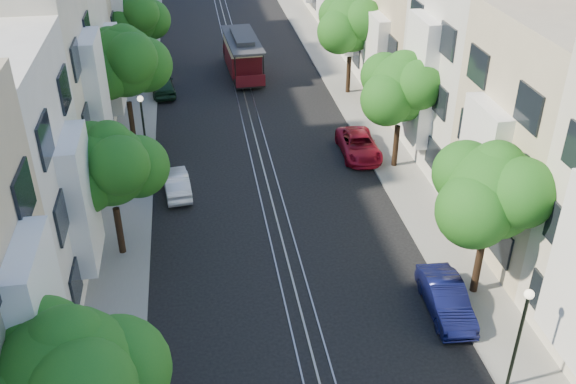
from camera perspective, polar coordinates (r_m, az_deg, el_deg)
name	(u,v)px	position (r m, az deg, el deg)	size (l,w,h in m)	color
ground	(250,117)	(41.92, -3.38, 6.66)	(200.00, 200.00, 0.00)	black
sidewalk_east	(359,109)	(43.12, 6.32, 7.32)	(2.50, 80.00, 0.12)	gray
sidewalk_west	(136,124)	(41.91, -13.34, 5.94)	(2.50, 80.00, 0.12)	gray
rail_left	(242,118)	(41.87, -4.13, 6.62)	(0.06, 80.00, 0.02)	gray
rail_slot	(250,117)	(41.92, -3.38, 6.68)	(0.06, 80.00, 0.02)	gray
rail_right	(259,116)	(41.97, -2.63, 6.73)	(0.06, 80.00, 0.02)	gray
lane_line	(250,117)	(41.92, -3.38, 6.67)	(0.08, 80.00, 0.01)	tan
townhouses_east	(435,30)	(42.73, 12.93, 13.84)	(7.75, 72.00, 12.00)	beige
townhouses_west	(45,51)	(40.75, -20.79, 11.68)	(7.75, 72.00, 11.76)	silver
tree_e_b	(493,194)	(25.16, 17.77, -0.17)	(4.93, 4.08, 6.68)	black
tree_e_c	(402,89)	(34.32, 10.14, 8.97)	(4.84, 3.99, 6.52)	black
tree_e_d	(352,25)	(44.22, 5.70, 14.57)	(5.01, 4.16, 6.85)	black
tree_w_a	(71,381)	(17.63, -18.74, -15.61)	(4.93, 4.08, 6.68)	black
tree_w_b	(111,167)	(27.46, -15.48, 2.12)	(4.72, 3.87, 6.27)	black
tree_w_c	(125,63)	(37.27, -14.30, 11.03)	(5.13, 4.28, 7.09)	black
tree_w_d	(135,18)	(47.90, -13.42, 14.84)	(4.84, 3.99, 6.52)	black
lamp_east	(522,325)	(22.31, 20.05, -11.06)	(0.32, 0.32, 4.16)	black
lamp_west	(143,121)	(35.24, -12.77, 6.17)	(0.32, 0.32, 4.16)	black
cable_car	(243,53)	(48.72, -4.07, 12.22)	(2.66, 7.40, 2.80)	black
parked_car_e_mid	(446,299)	(26.13, 13.86, -9.19)	(1.38, 3.96, 1.30)	#0B0E38
parked_car_e_far	(359,145)	(37.00, 6.30, 4.16)	(2.04, 4.43, 1.23)	maroon
parked_car_w_mid	(176,183)	(33.50, -9.88, 0.79)	(1.23, 3.54, 1.17)	silver
parked_car_w_far	(163,85)	(46.08, -11.09, 9.31)	(1.58, 3.93, 1.34)	black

